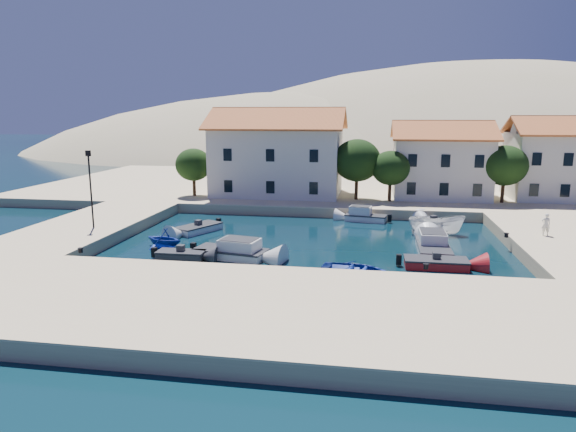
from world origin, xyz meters
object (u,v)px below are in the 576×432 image
(building_mid, at_px, (441,159))
(building_right, at_px, (555,157))
(pedestrian, at_px, (546,224))
(boat_east, at_px, (436,234))
(rowboat_south, at_px, (354,273))
(cabin_cruiser_south, at_px, (231,251))
(building_left, at_px, (278,151))
(lamppost, at_px, (90,182))
(cabin_cruiser_east, at_px, (433,246))

(building_mid, distance_m, building_right, 12.04)
(pedestrian, bearing_deg, boat_east, -20.78)
(pedestrian, bearing_deg, building_right, -105.53)
(rowboat_south, distance_m, boat_east, 13.62)
(rowboat_south, height_order, pedestrian, pedestrian)
(cabin_cruiser_south, distance_m, pedestrian, 23.78)
(building_left, xyz_separation_m, rowboat_south, (9.70, -25.55, -5.94))
(lamppost, bearing_deg, pedestrian, 5.07)
(cabin_cruiser_south, bearing_deg, boat_east, 43.78)
(building_mid, bearing_deg, building_left, -176.82)
(building_left, relative_size, cabin_cruiser_south, 2.66)
(cabin_cruiser_south, bearing_deg, rowboat_south, -3.05)
(rowboat_south, distance_m, cabin_cruiser_east, 8.28)
(building_right, xyz_separation_m, cabin_cruiser_east, (-14.73, -21.45, -5.00))
(building_right, height_order, cabin_cruiser_south, building_right)
(lamppost, height_order, cabin_cruiser_east, lamppost)
(lamppost, bearing_deg, building_mid, 35.45)
(cabin_cruiser_east, bearing_deg, building_right, -34.08)
(building_mid, height_order, pedestrian, building_mid)
(building_left, relative_size, rowboat_south, 3.56)
(lamppost, height_order, rowboat_south, lamppost)
(building_mid, distance_m, pedestrian, 19.07)
(building_left, distance_m, cabin_cruiser_south, 23.94)
(building_right, bearing_deg, cabin_cruiser_south, -139.01)
(building_mid, bearing_deg, lamppost, -144.55)
(rowboat_south, distance_m, pedestrian, 16.61)
(building_left, bearing_deg, building_right, 3.81)
(building_left, xyz_separation_m, building_mid, (18.00, 1.00, -0.71))
(rowboat_south, bearing_deg, building_left, 29.66)
(building_right, relative_size, pedestrian, 5.54)
(boat_east, relative_size, pedestrian, 2.74)
(building_right, bearing_deg, lamppost, -152.07)
(building_mid, height_order, rowboat_south, building_mid)
(building_left, distance_m, building_right, 30.07)
(building_mid, xyz_separation_m, pedestrian, (5.74, -17.88, -3.37))
(lamppost, xyz_separation_m, rowboat_south, (21.20, -5.55, -4.75))
(building_right, bearing_deg, building_left, -176.19)
(building_mid, bearing_deg, boat_east, -97.18)
(cabin_cruiser_south, height_order, rowboat_south, cabin_cruiser_south)
(building_mid, distance_m, lamppost, 36.21)
(cabin_cruiser_south, xyz_separation_m, rowboat_south, (8.81, -2.25, -0.48))
(cabin_cruiser_east, relative_size, pedestrian, 3.30)
(pedestrian, bearing_deg, rowboat_south, 34.53)
(building_mid, xyz_separation_m, boat_east, (-1.84, -14.57, -5.22))
(lamppost, height_order, cabin_cruiser_south, lamppost)
(building_left, relative_size, pedestrian, 8.63)
(rowboat_south, bearing_deg, cabin_cruiser_east, -33.56)
(cabin_cruiser_east, bearing_deg, boat_east, -8.22)
(cabin_cruiser_east, distance_m, boat_east, 5.97)
(boat_east, bearing_deg, cabin_cruiser_east, 168.05)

